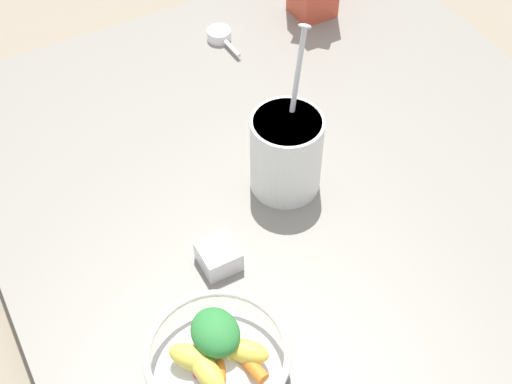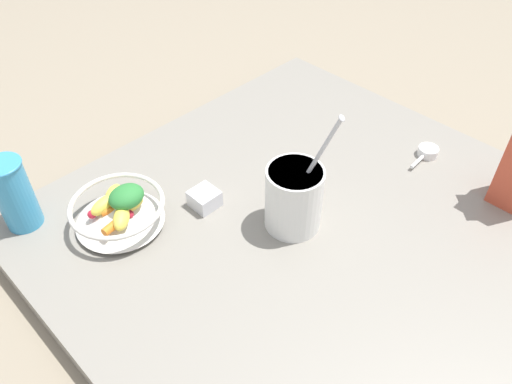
# 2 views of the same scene
# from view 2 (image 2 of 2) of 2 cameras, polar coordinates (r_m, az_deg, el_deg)

# --- Properties ---
(ground_plane) EXTENTS (6.00, 6.00, 0.00)m
(ground_plane) POSITION_cam_2_polar(r_m,az_deg,el_deg) (1.04, 6.76, -5.64)
(ground_plane) COLOR gray
(countertop) EXTENTS (0.98, 0.98, 0.05)m
(countertop) POSITION_cam_2_polar(r_m,az_deg,el_deg) (1.02, 6.87, -4.74)
(countertop) COLOR gray
(countertop) RESTS_ON ground_plane
(fruit_bowl) EXTENTS (0.19, 0.19, 0.09)m
(fruit_bowl) POSITION_cam_2_polar(r_m,az_deg,el_deg) (1.01, -15.42, -1.99)
(fruit_bowl) COLOR silver
(fruit_bowl) RESTS_ON countertop
(yogurt_tub) EXTENTS (0.12, 0.11, 0.26)m
(yogurt_tub) POSITION_cam_2_polar(r_m,az_deg,el_deg) (0.95, 4.37, -0.37)
(yogurt_tub) COLOR white
(yogurt_tub) RESTS_ON countertop
(drinking_cup) EXTENTS (0.07, 0.07, 0.15)m
(drinking_cup) POSITION_cam_2_polar(r_m,az_deg,el_deg) (1.05, -25.98, -0.12)
(drinking_cup) COLOR #3893C6
(drinking_cup) RESTS_ON countertop
(spice_jar) EXTENTS (0.05, 0.05, 0.04)m
(spice_jar) POSITION_cam_2_polar(r_m,az_deg,el_deg) (1.03, -5.90, -0.83)
(spice_jar) COLOR silver
(spice_jar) RESTS_ON countertop
(measuring_scoop) EXTENTS (0.05, 0.10, 0.02)m
(measuring_scoop) POSITION_cam_2_polar(r_m,az_deg,el_deg) (1.22, 18.98, 4.33)
(measuring_scoop) COLOR white
(measuring_scoop) RESTS_ON countertop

